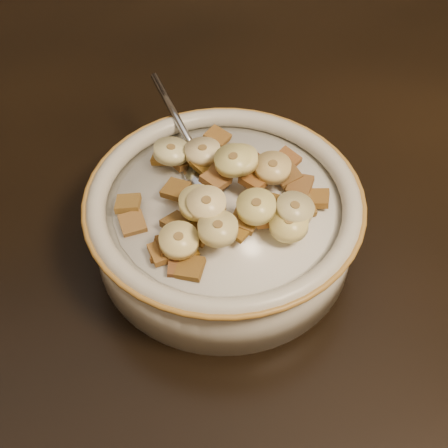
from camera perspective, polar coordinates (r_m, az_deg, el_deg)
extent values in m
cube|color=black|center=(0.67, -8.34, 4.67)|extent=(1.44, 0.96, 0.04)
cube|color=black|center=(1.42, -16.10, 17.91)|extent=(0.47, 0.47, 0.99)
cylinder|color=beige|center=(0.55, 0.00, -0.20)|extent=(0.23, 0.23, 0.05)
cylinder|color=silver|center=(0.53, 0.00, 1.72)|extent=(0.19, 0.19, 0.00)
ellipsoid|color=#A5ADBA|center=(0.55, -1.58, 4.58)|extent=(0.05, 0.06, 0.01)
cube|color=brown|center=(0.56, 5.71, 5.84)|extent=(0.03, 0.03, 0.01)
cube|color=brown|center=(0.52, -4.43, 3.16)|extent=(0.03, 0.03, 0.01)
cube|color=brown|center=(0.50, 4.00, 0.72)|extent=(0.02, 0.02, 0.01)
cube|color=olive|center=(0.51, -8.36, 0.05)|extent=(0.02, 0.02, 0.01)
cube|color=brown|center=(0.49, -4.28, -1.23)|extent=(0.02, 0.02, 0.01)
cube|color=brown|center=(0.49, 1.37, -0.24)|extent=(0.03, 0.03, 0.01)
cube|color=brown|center=(0.52, -0.78, 4.07)|extent=(0.03, 0.03, 0.01)
cube|color=olive|center=(0.52, 7.13, 1.60)|extent=(0.02, 0.02, 0.01)
cube|color=brown|center=(0.52, 2.84, 4.02)|extent=(0.03, 0.03, 0.01)
cube|color=brown|center=(0.50, -4.33, 0.12)|extent=(0.03, 0.03, 0.01)
cube|color=olive|center=(0.49, 1.87, 0.36)|extent=(0.03, 0.03, 0.01)
cube|color=brown|center=(0.54, -1.72, 5.55)|extent=(0.03, 0.03, 0.01)
cube|color=#8A5D1C|center=(0.48, -3.11, -4.02)|extent=(0.03, 0.03, 0.01)
cube|color=brown|center=(0.49, -4.95, -1.94)|extent=(0.02, 0.02, 0.01)
cube|color=brown|center=(0.54, 3.58, 4.95)|extent=(0.03, 0.03, 0.01)
cube|color=brown|center=(0.48, -3.94, -3.78)|extent=(0.02, 0.03, 0.01)
cube|color=brown|center=(0.53, -0.28, 4.85)|extent=(0.03, 0.03, 0.01)
cube|color=#9D6229|center=(0.49, -5.41, -2.53)|extent=(0.03, 0.03, 0.01)
cube|color=#8C5A19|center=(0.56, -5.48, 6.21)|extent=(0.03, 0.03, 0.01)
cube|color=brown|center=(0.54, 6.97, 3.56)|extent=(0.03, 0.03, 0.01)
cube|color=brown|center=(0.54, 5.84, 4.46)|extent=(0.02, 0.02, 0.01)
cube|color=#9C662C|center=(0.56, 1.69, 6.22)|extent=(0.03, 0.03, 0.01)
cube|color=brown|center=(0.49, -5.59, -2.54)|extent=(0.02, 0.02, 0.01)
cube|color=brown|center=(0.51, 3.78, 1.94)|extent=(0.03, 0.03, 0.01)
cube|color=brown|center=(0.49, -2.30, -0.74)|extent=(0.03, 0.03, 0.01)
cube|color=#8E5C17|center=(0.49, -3.71, -2.23)|extent=(0.02, 0.02, 0.01)
cube|color=brown|center=(0.53, 8.49, 2.33)|extent=(0.03, 0.03, 0.01)
cube|color=brown|center=(0.56, -3.89, 5.83)|extent=(0.03, 0.03, 0.01)
cube|color=olive|center=(0.58, -0.62, 7.96)|extent=(0.03, 0.03, 0.01)
cube|color=brown|center=(0.55, 2.42, 5.79)|extent=(0.03, 0.03, 0.01)
cube|color=brown|center=(0.52, -8.77, 1.87)|extent=(0.02, 0.02, 0.01)
cylinder|color=#F3D284|center=(0.48, -4.15, -1.49)|extent=(0.03, 0.03, 0.01)
cylinder|color=beige|center=(0.50, 6.47, 1.37)|extent=(0.04, 0.04, 0.01)
cylinder|color=#FBE978|center=(0.51, 0.84, 5.84)|extent=(0.04, 0.04, 0.01)
cylinder|color=beige|center=(0.54, -1.96, 6.62)|extent=(0.04, 0.04, 0.01)
cylinder|color=beige|center=(0.55, -4.84, 6.66)|extent=(0.03, 0.03, 0.01)
cylinder|color=#FFE785|center=(0.51, 1.42, 5.90)|extent=(0.04, 0.04, 0.01)
cylinder|color=#E9CA70|center=(0.49, 5.95, -0.01)|extent=(0.04, 0.04, 0.01)
cylinder|color=tan|center=(0.52, 4.47, 5.16)|extent=(0.04, 0.04, 0.01)
cylinder|color=beige|center=(0.47, -0.56, -0.41)|extent=(0.04, 0.04, 0.01)
cylinder|color=#FBE685|center=(0.49, -2.37, 1.95)|extent=(0.03, 0.03, 0.01)
cylinder|color=#FFE196|center=(0.49, -1.61, 1.83)|extent=(0.03, 0.03, 0.01)
cylinder|color=#D9CA6F|center=(0.49, 2.96, 1.61)|extent=(0.04, 0.04, 0.01)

